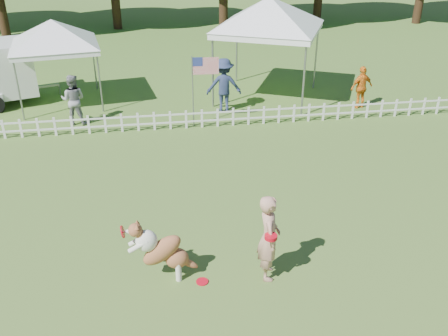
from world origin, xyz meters
The scene contains 11 objects.
ground centered at (0.00, 0.00, 0.00)m, with size 120.00×120.00×0.00m, color #305D1D.
picket_fence centered at (0.00, 7.00, 0.30)m, with size 22.00×0.08×0.60m, color white, non-canonical shape.
handler centered at (0.69, -0.38, 0.86)m, with size 0.63×0.41×1.72m, color tan.
dog centered at (-1.24, -0.17, 0.63)m, with size 1.21×0.40×1.25m, color brown, non-canonical shape.
frisbee_on_turf centered at (-0.55, -0.41, 0.01)m, with size 0.23×0.23×0.02m, color red.
canopy_tent_left centered at (-4.42, 9.96, 1.44)m, with size 2.78×2.78×2.88m, color white, non-canonical shape.
canopy_tent_right centered at (2.91, 9.57, 1.75)m, with size 3.38×3.38×3.49m, color white, non-canonical shape.
flag_pole centered at (0.00, 7.16, 1.13)m, with size 0.87×0.09×2.26m, color gray, non-canonical shape.
spectator_a centered at (-3.74, 7.93, 0.81)m, with size 0.79×0.61×1.62m, color gray.
spectator_b centered at (1.15, 8.36, 0.91)m, with size 1.18×0.68×1.82m, color #252E4F.
spectator_c centered at (5.90, 7.99, 0.73)m, with size 0.86×0.36×1.46m, color orange.
Camera 1 is at (-1.22, -7.65, 6.15)m, focal length 40.00 mm.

